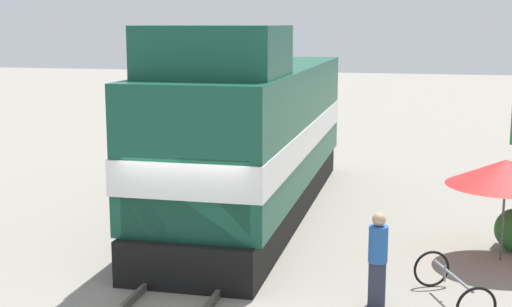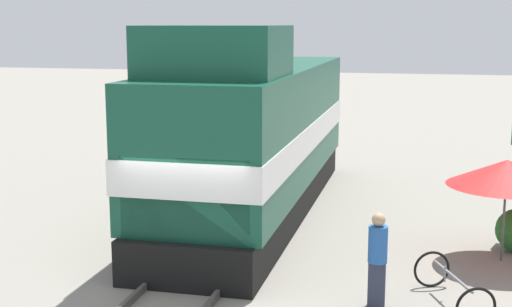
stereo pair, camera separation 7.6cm
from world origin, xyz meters
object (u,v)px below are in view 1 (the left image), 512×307
(vendor_umbrella, at_px, (506,173))
(bicycle, at_px, (452,286))
(person_bystander, at_px, (378,256))
(locomotive, at_px, (251,138))

(vendor_umbrella, xyz_separation_m, bicycle, (-1.11, -2.81, -1.54))
(person_bystander, distance_m, bicycle, 1.46)
(locomotive, bearing_deg, person_bystander, -56.59)
(person_bystander, height_order, bicycle, person_bystander)
(locomotive, relative_size, vendor_umbrella, 4.89)
(locomotive, distance_m, vendor_umbrella, 6.42)
(locomotive, height_order, vendor_umbrella, locomotive)
(locomotive, relative_size, bicycle, 5.82)
(person_bystander, bearing_deg, vendor_umbrella, 52.52)
(vendor_umbrella, relative_size, bicycle, 1.19)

